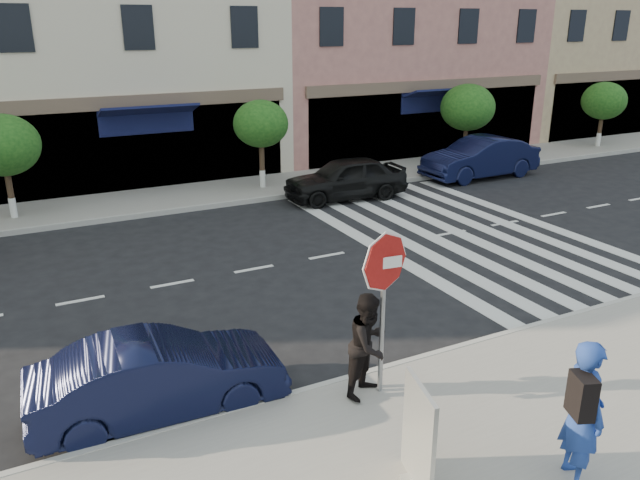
% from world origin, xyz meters
% --- Properties ---
extents(ground, '(120.00, 120.00, 0.00)m').
position_xyz_m(ground, '(0.00, 0.00, 0.00)').
color(ground, black).
rests_on(ground, ground).
extents(sidewalk_near, '(60.00, 4.50, 0.15)m').
position_xyz_m(sidewalk_near, '(0.00, -3.75, 0.07)').
color(sidewalk_near, gray).
rests_on(sidewalk_near, ground).
extents(sidewalk_far, '(60.00, 3.00, 0.15)m').
position_xyz_m(sidewalk_far, '(0.00, 11.00, 0.07)').
color(sidewalk_far, gray).
rests_on(sidewalk_far, ground).
extents(building_centre, '(11.00, 9.00, 11.00)m').
position_xyz_m(building_centre, '(-0.50, 17.00, 5.50)').
color(building_centre, beige).
rests_on(building_centre, ground).
extents(building_east_mid, '(13.00, 9.00, 13.00)m').
position_xyz_m(building_east_mid, '(11.50, 17.00, 6.50)').
color(building_east_mid, tan).
rests_on(building_east_mid, ground).
extents(building_east_far, '(12.00, 9.00, 12.00)m').
position_xyz_m(building_east_far, '(24.00, 17.00, 6.00)').
color(building_east_far, tan).
rests_on(building_east_far, ground).
extents(street_tree_wb, '(2.10, 2.10, 3.06)m').
position_xyz_m(street_tree_wb, '(-5.00, 10.80, 2.31)').
color(street_tree_wb, '#473323').
rests_on(street_tree_wb, sidewalk_far).
extents(street_tree_c, '(1.90, 1.90, 3.04)m').
position_xyz_m(street_tree_c, '(3.00, 10.80, 2.36)').
color(street_tree_c, '#473323').
rests_on(street_tree_c, sidewalk_far).
extents(street_tree_ea, '(2.20, 2.20, 3.19)m').
position_xyz_m(street_tree_ea, '(12.00, 10.80, 2.39)').
color(street_tree_ea, '#473323').
rests_on(street_tree_ea, sidewalk_far).
extents(street_tree_eb, '(2.00, 2.00, 2.94)m').
position_xyz_m(street_tree_eb, '(20.00, 10.80, 2.22)').
color(street_tree_eb, '#473323').
rests_on(street_tree_eb, sidewalk_far).
extents(stop_sign, '(0.94, 0.16, 2.67)m').
position_xyz_m(stop_sign, '(-0.23, -2.08, 2.08)').
color(stop_sign, gray).
rests_on(stop_sign, sidewalk_near).
extents(photographer, '(0.70, 0.83, 1.96)m').
position_xyz_m(photographer, '(0.92, -4.90, 1.13)').
color(photographer, '#22409C').
rests_on(photographer, sidewalk_near).
extents(walker, '(1.02, 0.95, 1.69)m').
position_xyz_m(walker, '(-0.42, -2.02, 0.99)').
color(walker, black).
rests_on(walker, sidewalk_near).
extents(poster_board, '(0.40, 0.92, 1.43)m').
position_xyz_m(poster_board, '(-0.96, -4.08, 0.84)').
color(poster_board, beige).
rests_on(poster_board, sidewalk_near).
extents(car_near_mid, '(3.84, 1.47, 1.25)m').
position_xyz_m(car_near_mid, '(-3.40, -0.85, 0.62)').
color(car_near_mid, black).
rests_on(car_near_mid, ground).
extents(car_far_mid, '(4.27, 1.94, 1.42)m').
position_xyz_m(car_far_mid, '(5.10, 8.57, 0.71)').
color(car_far_mid, black).
rests_on(car_far_mid, ground).
extents(car_far_right, '(4.71, 1.70, 1.54)m').
position_xyz_m(car_far_right, '(11.18, 8.89, 0.77)').
color(car_far_right, black).
rests_on(car_far_right, ground).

